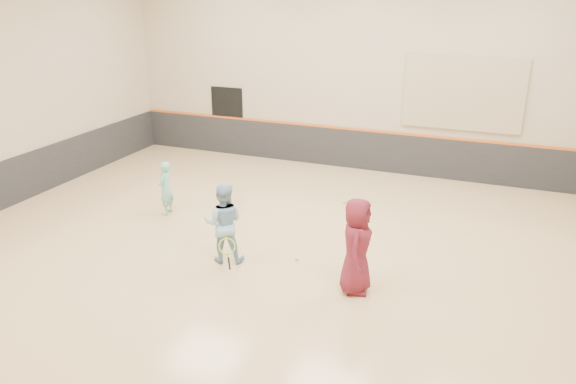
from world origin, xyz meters
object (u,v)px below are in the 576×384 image
at_px(instructor, 224,223).
at_px(spare_racket, 231,214).
at_px(young_man, 357,246).
at_px(girl, 166,188).

bearing_deg(instructor, spare_racket, -85.74).
bearing_deg(instructor, young_man, 156.60).
relative_size(girl, instructor, 0.80).
distance_m(girl, spare_racket, 1.71).
xyz_separation_m(girl, young_man, (5.28, -1.86, 0.24)).
bearing_deg(spare_racket, instructor, -65.91).
relative_size(girl, young_man, 0.74).
xyz_separation_m(girl, spare_racket, (1.55, 0.41, -0.60)).
height_order(instructor, young_man, young_man).
xyz_separation_m(instructor, spare_racket, (-0.94, 2.10, -0.77)).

